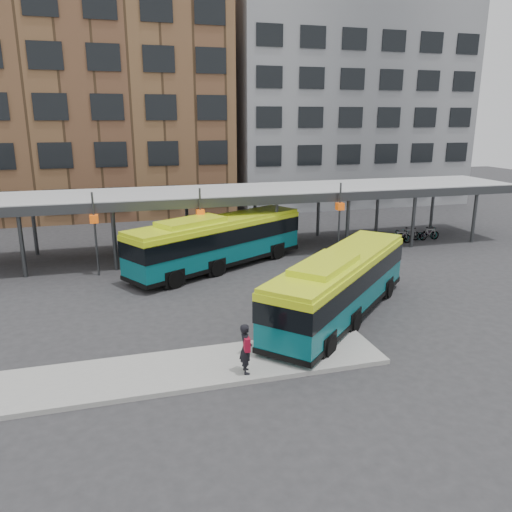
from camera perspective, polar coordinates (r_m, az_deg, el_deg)
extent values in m
plane|color=#28282B|center=(22.44, 5.82, -7.53)|extent=(120.00, 120.00, 0.00)
cube|color=gray|center=(18.45, -7.05, -12.61)|extent=(14.00, 3.00, 0.18)
cube|color=#999B9E|center=(33.40, -2.27, 7.32)|extent=(40.00, 6.00, 0.35)
cube|color=#383A3D|center=(30.55, -0.92, 6.28)|extent=(40.00, 0.15, 0.55)
cylinder|color=#383A3D|center=(30.85, -25.19, 1.18)|extent=(0.24, 0.24, 3.80)
cylinder|color=#383A3D|center=(35.68, -24.02, 3.09)|extent=(0.24, 0.24, 3.80)
cylinder|color=#383A3D|center=(30.41, -15.89, 1.89)|extent=(0.24, 0.24, 3.80)
cylinder|color=#383A3D|center=(35.30, -15.97, 3.72)|extent=(0.24, 0.24, 3.80)
cylinder|color=#383A3D|center=(30.79, -6.56, 2.55)|extent=(0.24, 0.24, 3.80)
cylinder|color=#383A3D|center=(35.63, -7.90, 4.28)|extent=(0.24, 0.24, 3.80)
cylinder|color=#383A3D|center=(31.95, 2.33, 3.12)|extent=(0.24, 0.24, 3.80)
cylinder|color=#383A3D|center=(36.64, -0.12, 4.73)|extent=(0.24, 0.24, 3.80)
cylinder|color=#383A3D|center=(33.82, 10.42, 3.57)|extent=(0.24, 0.24, 3.80)
cylinder|color=#383A3D|center=(38.28, 7.13, 5.08)|extent=(0.24, 0.24, 3.80)
cylinder|color=#383A3D|center=(36.29, 17.54, 3.91)|extent=(0.24, 0.24, 3.80)
cylinder|color=#383A3D|center=(40.48, 13.69, 5.33)|extent=(0.24, 0.24, 3.80)
cylinder|color=#383A3D|center=(39.24, 23.68, 4.15)|extent=(0.24, 0.24, 3.80)
cylinder|color=#383A3D|center=(43.14, 19.52, 5.49)|extent=(0.24, 0.24, 3.80)
cylinder|color=#383A3D|center=(29.54, -17.88, 2.34)|extent=(0.12, 0.12, 4.80)
cube|color=#E8550D|center=(29.36, -18.02, 4.05)|extent=(0.45, 0.45, 0.45)
cylinder|color=#383A3D|center=(29.91, -6.33, 3.16)|extent=(0.12, 0.12, 4.80)
cube|color=#E8550D|center=(29.73, -6.38, 4.85)|extent=(0.45, 0.45, 0.45)
cylinder|color=#383A3D|center=(32.59, 9.49, 4.06)|extent=(0.12, 0.12, 4.80)
cube|color=#E8550D|center=(32.43, 9.56, 5.62)|extent=(0.45, 0.45, 0.45)
cube|color=brown|center=(51.23, -19.27, 17.21)|extent=(26.00, 14.00, 22.00)
cube|color=slate|center=(56.41, 9.43, 16.58)|extent=(24.00, 14.00, 20.00)
cube|color=#08565D|center=(22.64, 9.62, -3.40)|extent=(9.78, 9.41, 2.34)
cube|color=black|center=(22.49, 9.68, -2.27)|extent=(9.85, 9.49, 0.89)
cube|color=#C7DE16|center=(22.27, 9.77, -0.32)|extent=(9.72, 9.34, 0.19)
cube|color=#C7DE16|center=(20.54, 7.90, -1.04)|extent=(3.88, 3.80, 0.33)
cube|color=black|center=(23.00, 9.51, -5.89)|extent=(9.86, 9.49, 0.22)
cylinder|color=black|center=(26.02, 14.89, -3.59)|extent=(0.87, 0.85, 0.94)
cylinder|color=black|center=(26.67, 10.18, -2.83)|extent=(0.87, 0.85, 0.94)
cylinder|color=black|center=(21.65, 11.24, -7.29)|extent=(0.87, 0.85, 0.94)
cylinder|color=black|center=(22.43, 5.72, -6.23)|extent=(0.87, 0.85, 0.94)
cylinder|color=black|center=(19.24, 8.35, -10.16)|extent=(0.87, 0.85, 0.94)
cylinder|color=black|center=(20.12, 2.27, -8.81)|extent=(0.87, 0.85, 0.94)
cube|color=#08565D|center=(29.85, -4.35, 1.56)|extent=(11.48, 7.95, 2.46)
cube|color=black|center=(29.74, -4.37, 2.48)|extent=(11.55, 8.03, 0.93)
cube|color=#C7DE16|center=(29.56, -4.40, 4.05)|extent=(11.43, 7.87, 0.20)
cube|color=#C7DE16|center=(28.30, -7.41, 3.86)|extent=(4.29, 3.48, 0.34)
cube|color=black|center=(30.14, -4.31, -0.49)|extent=(11.56, 8.04, 0.24)
cylinder|color=black|center=(31.97, 2.42, 0.53)|extent=(1.00, 0.74, 0.98)
cylinder|color=black|center=(33.57, -0.61, 1.27)|extent=(1.00, 0.74, 0.98)
cylinder|color=black|center=(28.52, -4.50, -1.37)|extent=(1.00, 0.74, 0.98)
cylinder|color=black|center=(30.31, -7.48, -0.44)|extent=(1.00, 0.74, 0.98)
cylinder|color=black|center=(26.78, -9.26, -2.66)|extent=(1.00, 0.74, 0.98)
cylinder|color=black|center=(28.67, -12.11, -1.59)|extent=(1.00, 0.74, 0.98)
imported|color=black|center=(17.47, -1.17, -10.51)|extent=(0.46, 0.68, 1.81)
cube|color=maroon|center=(17.21, -1.05, -10.05)|extent=(0.21, 0.35, 0.48)
imported|color=slate|center=(36.98, 14.96, 2.06)|extent=(1.94, 1.10, 0.97)
imported|color=slate|center=(37.43, 16.17, 2.14)|extent=(1.69, 0.89, 0.98)
imported|color=slate|center=(37.74, 16.28, 2.15)|extent=(1.75, 1.06, 0.87)
imported|color=slate|center=(38.43, 17.14, 2.42)|extent=(1.72, 0.70, 1.00)
imported|color=slate|center=(39.17, 18.97, 2.44)|extent=(1.75, 0.63, 0.92)
imported|color=slate|center=(39.07, 19.21, 2.45)|extent=(1.67, 0.51, 1.00)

